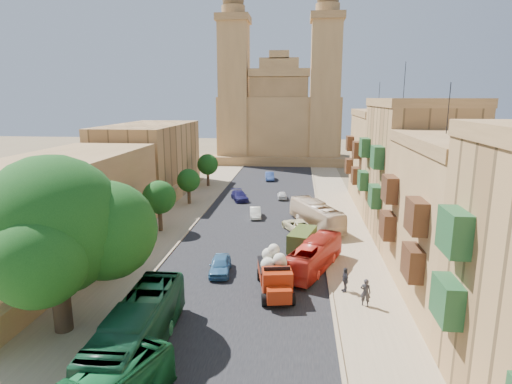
% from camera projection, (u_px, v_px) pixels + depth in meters
% --- Properties ---
extents(ground, '(260.00, 260.00, 0.00)m').
position_uv_depth(ground, '(203.00, 382.00, 21.21)').
color(ground, brown).
extents(road_surface, '(14.00, 140.00, 0.01)m').
position_uv_depth(road_surface, '(259.00, 218.00, 50.36)').
color(road_surface, black).
rests_on(road_surface, ground).
extents(sidewalk_east, '(5.00, 140.00, 0.01)m').
position_uv_depth(sidewalk_east, '(341.00, 220.00, 49.41)').
color(sidewalk_east, '#9D8767').
rests_on(sidewalk_east, ground).
extents(sidewalk_west, '(5.00, 140.00, 0.01)m').
position_uv_depth(sidewalk_west, '(181.00, 216.00, 51.30)').
color(sidewalk_west, '#9D8767').
rests_on(sidewalk_west, ground).
extents(kerb_east, '(0.25, 140.00, 0.12)m').
position_uv_depth(kerb_east, '(319.00, 219.00, 49.65)').
color(kerb_east, '#9D8767').
rests_on(kerb_east, ground).
extents(kerb_west, '(0.25, 140.00, 0.12)m').
position_uv_depth(kerb_west, '(201.00, 216.00, 51.04)').
color(kerb_west, '#9D8767').
rests_on(kerb_west, ground).
extents(townhouse_b, '(9.00, 14.00, 14.90)m').
position_uv_depth(townhouse_b, '(466.00, 220.00, 29.10)').
color(townhouse_b, '#A87E4C').
rests_on(townhouse_b, ground).
extents(townhouse_c, '(9.00, 14.00, 17.40)m').
position_uv_depth(townhouse_c, '(415.00, 169.00, 42.43)').
color(townhouse_c, tan).
rests_on(townhouse_c, ground).
extents(townhouse_d, '(9.00, 14.00, 15.90)m').
position_uv_depth(townhouse_d, '(387.00, 158.00, 56.19)').
color(townhouse_d, '#A87E4C').
rests_on(townhouse_d, ground).
extents(west_wall, '(1.00, 40.00, 1.80)m').
position_uv_depth(west_wall, '(122.00, 233.00, 41.69)').
color(west_wall, '#A87E4C').
rests_on(west_wall, ground).
extents(west_building_low, '(10.00, 28.00, 8.40)m').
position_uv_depth(west_building_low, '(54.00, 204.00, 39.59)').
color(west_building_low, olive).
rests_on(west_building_low, ground).
extents(west_building_mid, '(10.00, 22.00, 10.00)m').
position_uv_depth(west_building_mid, '(150.00, 158.00, 64.67)').
color(west_building_mid, tan).
rests_on(west_building_mid, ground).
extents(church, '(28.00, 22.50, 36.30)m').
position_uv_depth(church, '(280.00, 118.00, 95.54)').
color(church, '#A87E4C').
rests_on(church, ground).
extents(ficus_tree, '(10.75, 9.89, 10.75)m').
position_uv_depth(ficus_tree, '(56.00, 230.00, 24.67)').
color(ficus_tree, '#392A1C').
rests_on(ficus_tree, ground).
extents(street_tree_a, '(3.64, 3.64, 5.60)m').
position_uv_depth(street_tree_a, '(109.00, 231.00, 33.06)').
color(street_tree_a, '#392A1C').
rests_on(street_tree_a, ground).
extents(street_tree_b, '(3.52, 3.52, 5.41)m').
position_uv_depth(street_tree_b, '(159.00, 197.00, 44.74)').
color(street_tree_b, '#392A1C').
rests_on(street_tree_b, ground).
extents(street_tree_c, '(3.06, 3.06, 4.70)m').
position_uv_depth(street_tree_c, '(189.00, 181.00, 56.51)').
color(street_tree_c, '#392A1C').
rests_on(street_tree_c, ground).
extents(street_tree_d, '(3.34, 3.34, 5.14)m').
position_uv_depth(street_tree_d, '(208.00, 165.00, 68.10)').
color(street_tree_d, '#392A1C').
rests_on(street_tree_d, ground).
extents(red_truck, '(3.11, 5.98, 3.34)m').
position_uv_depth(red_truck, '(275.00, 273.00, 30.88)').
color(red_truck, '#97250B').
rests_on(red_truck, ground).
extents(olive_pickup, '(2.88, 4.56, 1.75)m').
position_uv_depth(olive_pickup, '(302.00, 240.00, 39.97)').
color(olive_pickup, '#41511E').
rests_on(olive_pickup, ground).
extents(bus_green_north, '(2.74, 10.81, 3.00)m').
position_uv_depth(bus_green_north, '(138.00, 330.00, 23.20)').
color(bus_green_north, '#174F30').
rests_on(bus_green_north, ground).
extents(bus_red_east, '(5.12, 8.90, 2.44)m').
position_uv_depth(bus_red_east, '(314.00, 256.00, 34.85)').
color(bus_red_east, red).
rests_on(bus_red_east, ground).
extents(bus_cream_east, '(5.99, 9.75, 2.69)m').
position_uv_depth(bus_cream_east, '(316.00, 215.00, 46.71)').
color(bus_cream_east, beige).
rests_on(bus_cream_east, ground).
extents(car_blue_a, '(1.96, 4.13, 1.37)m').
position_uv_depth(car_blue_a, '(220.00, 265.00, 34.33)').
color(car_blue_a, teal).
rests_on(car_blue_a, ground).
extents(car_white_a, '(1.70, 3.67, 1.17)m').
position_uv_depth(car_white_a, '(255.00, 213.00, 50.43)').
color(car_white_a, white).
rests_on(car_white_a, ground).
extents(car_cream, '(3.91, 5.13, 1.29)m').
position_uv_depth(car_cream, '(297.00, 225.00, 45.22)').
color(car_cream, beige).
rests_on(car_cream, ground).
extents(car_dkblue, '(3.25, 4.81, 1.29)m').
position_uv_depth(car_dkblue, '(239.00, 196.00, 58.84)').
color(car_dkblue, '#1A1951').
rests_on(car_dkblue, ground).
extents(car_white_b, '(1.56, 3.26, 1.08)m').
position_uv_depth(car_white_b, '(282.00, 195.00, 59.75)').
color(car_white_b, silver).
rests_on(car_white_b, ground).
extents(car_blue_b, '(1.93, 4.25, 1.35)m').
position_uv_depth(car_blue_b, '(270.00, 176.00, 73.47)').
color(car_blue_b, '#324F97').
rests_on(car_blue_b, ground).
extents(pedestrian_a, '(0.80, 0.62, 1.94)m').
position_uv_depth(pedestrian_a, '(365.00, 292.00, 28.86)').
color(pedestrian_a, '#2D2B2F').
rests_on(pedestrian_a, ground).
extents(pedestrian_c, '(0.67, 1.15, 1.84)m').
position_uv_depth(pedestrian_c, '(345.00, 280.00, 31.01)').
color(pedestrian_c, '#3A3A41').
rests_on(pedestrian_c, ground).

